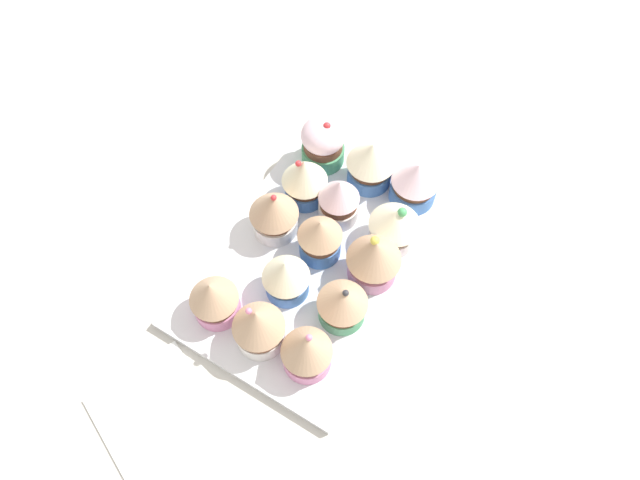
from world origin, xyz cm
name	(u,v)px	position (x,y,z in cm)	size (l,w,h in cm)	color
ground_plane	(320,261)	(0.00, 0.00, -1.50)	(180.00, 180.00, 3.00)	beige
baking_tray	(320,254)	(0.00, 0.00, 0.60)	(37.32, 24.47, 1.20)	silver
cupcake_0	(307,350)	(-13.01, -6.08, 5.09)	(5.84, 5.84, 7.83)	pink
cupcake_1	(342,303)	(-6.00, -6.60, 4.53)	(6.00, 6.00, 6.67)	#4C9E6B
cupcake_2	(374,258)	(0.67, -7.06, 5.29)	(6.66, 6.66, 8.10)	pink
cupcake_3	(394,225)	(6.37, -6.93, 4.57)	(6.48, 6.48, 6.85)	white
cupcake_4	(415,182)	(13.40, -6.25, 4.76)	(6.24, 6.24, 7.03)	#477AC6
cupcake_5	(257,325)	(-13.38, 0.24, 5.12)	(6.09, 6.09, 7.89)	white
cupcake_6	(286,276)	(-6.51, 0.77, 4.80)	(5.78, 5.78, 6.88)	#477AC6
cupcake_7	(321,240)	(-0.24, -0.29, 4.87)	(5.57, 5.57, 7.12)	#477AC6
cupcake_8	(339,200)	(5.83, 0.72, 5.02)	(5.26, 5.26, 7.59)	white
cupcake_9	(371,162)	(12.95, -0.03, 5.11)	(6.48, 6.48, 7.45)	#477AC6
cupcake_10	(214,298)	(-13.13, 6.38, 4.83)	(5.79, 5.79, 7.10)	pink
cupcake_11	(275,210)	(0.37, 6.68, 5.14)	(6.24, 6.24, 7.80)	white
cupcake_12	(305,179)	(6.17, 5.99, 5.30)	(5.97, 5.97, 8.01)	#477AC6
cupcake_13	(323,142)	(12.74, 7.13, 4.82)	(5.92, 5.92, 7.56)	#4C9E6B
napkin	(162,426)	(-27.31, 4.02, 0.30)	(11.93, 15.62, 0.60)	white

